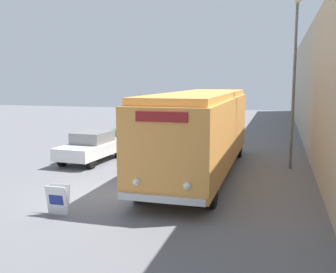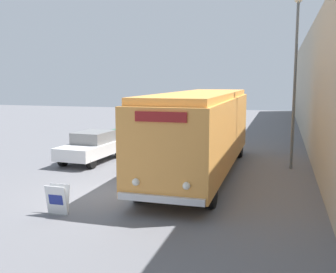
# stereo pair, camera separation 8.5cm
# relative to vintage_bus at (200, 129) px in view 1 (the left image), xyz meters

# --- Properties ---
(ground_plane) EXTENTS (80.00, 80.00, 0.00)m
(ground_plane) POSITION_rel_vintage_bus_xyz_m (-2.30, -3.57, -1.91)
(ground_plane) COLOR slate
(building_wall_right) EXTENTS (0.30, 60.00, 6.90)m
(building_wall_right) POSITION_rel_vintage_bus_xyz_m (4.72, 6.43, 1.54)
(building_wall_right) COLOR #B2A893
(building_wall_right) RESTS_ON ground_plane
(vintage_bus) EXTENTS (2.68, 11.26, 3.39)m
(vintage_bus) POSITION_rel_vintage_bus_xyz_m (0.00, 0.00, 0.00)
(vintage_bus) COLOR black
(vintage_bus) RESTS_ON ground_plane
(sign_board) EXTENTS (0.65, 0.33, 0.87)m
(sign_board) POSITION_rel_vintage_bus_xyz_m (-3.04, -5.97, -1.49)
(sign_board) COLOR gray
(sign_board) RESTS_ON ground_plane
(streetlamp) EXTENTS (0.36, 0.36, 7.44)m
(streetlamp) POSITION_rel_vintage_bus_xyz_m (3.65, 2.11, 2.81)
(streetlamp) COLOR #595E60
(streetlamp) RESTS_ON ground_plane
(parked_car_near) EXTENTS (2.00, 4.23, 1.44)m
(parked_car_near) POSITION_rel_vintage_bus_xyz_m (-5.49, 1.14, -1.17)
(parked_car_near) COLOR black
(parked_car_near) RESTS_ON ground_plane
(parked_car_mid) EXTENTS (2.15, 4.74, 1.50)m
(parked_car_mid) POSITION_rel_vintage_bus_xyz_m (-5.26, 6.85, -1.12)
(parked_car_mid) COLOR black
(parked_car_mid) RESTS_ON ground_plane
(parked_car_far) EXTENTS (1.82, 4.80, 1.39)m
(parked_car_far) POSITION_rel_vintage_bus_xyz_m (-5.39, 14.20, -1.19)
(parked_car_far) COLOR black
(parked_car_far) RESTS_ON ground_plane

